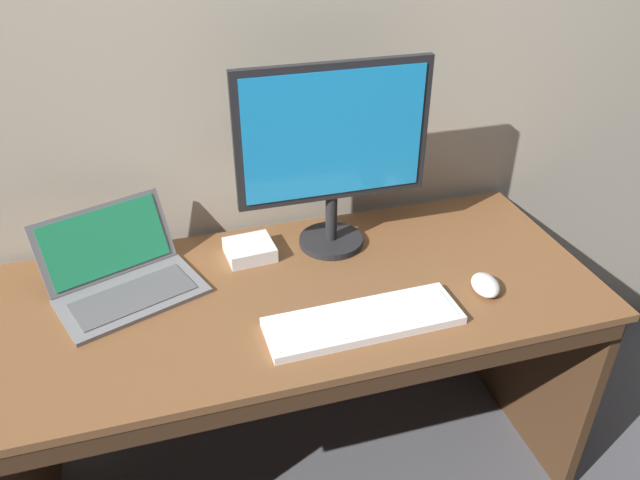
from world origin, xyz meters
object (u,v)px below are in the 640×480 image
object	(u,v)px
laptop_space_gray	(121,274)
computer_mouse	(485,285)
external_monitor	(333,151)
wired_keyboard	(363,321)
external_drive_box	(250,250)

from	to	relation	value
laptop_space_gray	computer_mouse	distance (m)	0.94
external_monitor	computer_mouse	world-z (taller)	external_monitor
wired_keyboard	external_drive_box	bearing A→B (deg)	119.15
external_monitor	wired_keyboard	size ratio (longest dim) A/B	1.11
laptop_space_gray	external_drive_box	world-z (taller)	laptop_space_gray
computer_mouse	external_drive_box	world-z (taller)	external_drive_box
computer_mouse	laptop_space_gray	bearing A→B (deg)	173.24
wired_keyboard	external_drive_box	size ratio (longest dim) A/B	3.67
external_monitor	wired_keyboard	world-z (taller)	external_monitor
laptop_space_gray	computer_mouse	size ratio (longest dim) A/B	4.25
laptop_space_gray	external_drive_box	bearing A→B (deg)	9.22
external_monitor	computer_mouse	xyz separation A→B (m)	(0.31, -0.32, -0.28)
laptop_space_gray	computer_mouse	world-z (taller)	laptop_space_gray
external_monitor	external_drive_box	size ratio (longest dim) A/B	4.09
external_monitor	computer_mouse	distance (m)	0.53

